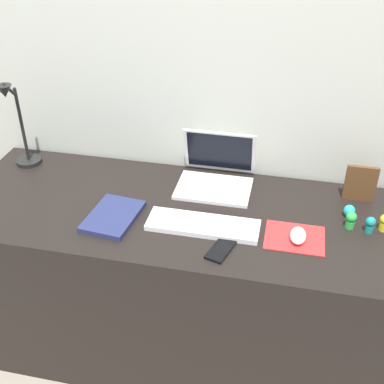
% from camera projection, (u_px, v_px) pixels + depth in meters
% --- Properties ---
extents(ground_plane, '(6.00, 6.00, 0.00)m').
position_uv_depth(ground_plane, '(184.00, 341.00, 2.33)').
color(ground_plane, gray).
extents(back_wall, '(2.98, 0.05, 1.64)m').
position_uv_depth(back_wall, '(202.00, 147.00, 2.19)').
color(back_wall, beige).
rests_on(back_wall, ground_plane).
extents(desk, '(1.78, 0.66, 0.74)m').
position_uv_depth(desk, '(184.00, 282.00, 2.13)').
color(desk, black).
rests_on(desk, ground_plane).
extents(laptop, '(0.30, 0.26, 0.21)m').
position_uv_depth(laptop, '(216.00, 172.00, 2.07)').
color(laptop, white).
rests_on(laptop, desk).
extents(keyboard, '(0.41, 0.13, 0.02)m').
position_uv_depth(keyboard, '(203.00, 225.00, 1.83)').
color(keyboard, white).
rests_on(keyboard, desk).
extents(mousepad, '(0.21, 0.17, 0.00)m').
position_uv_depth(mousepad, '(295.00, 238.00, 1.78)').
color(mousepad, red).
rests_on(mousepad, desk).
extents(mouse, '(0.06, 0.10, 0.03)m').
position_uv_depth(mouse, '(298.00, 236.00, 1.76)').
color(mouse, white).
rests_on(mouse, mousepad).
extents(cell_phone, '(0.10, 0.14, 0.01)m').
position_uv_depth(cell_phone, '(221.00, 250.00, 1.72)').
color(cell_phone, black).
rests_on(cell_phone, desk).
extents(desk_lamp, '(0.11, 0.16, 0.40)m').
position_uv_depth(desk_lamp, '(18.00, 128.00, 2.11)').
color(desk_lamp, black).
rests_on(desk_lamp, desk).
extents(notebook_pad, '(0.19, 0.26, 0.02)m').
position_uv_depth(notebook_pad, '(113.00, 216.00, 1.88)').
color(notebook_pad, navy).
rests_on(notebook_pad, desk).
extents(picture_frame, '(0.12, 0.02, 0.15)m').
position_uv_depth(picture_frame, '(360.00, 184.00, 1.95)').
color(picture_frame, brown).
rests_on(picture_frame, desk).
extents(toy_figurine_green, '(0.04, 0.04, 0.07)m').
position_uv_depth(toy_figurine_green, '(351.00, 220.00, 1.82)').
color(toy_figurine_green, green).
rests_on(toy_figurine_green, desk).
extents(toy_figurine_teal, '(0.04, 0.04, 0.06)m').
position_uv_depth(toy_figurine_teal, '(370.00, 224.00, 1.80)').
color(toy_figurine_teal, teal).
rests_on(toy_figurine_teal, desk).
extents(toy_figurine_cyan, '(0.04, 0.04, 0.05)m').
position_uv_depth(toy_figurine_cyan, '(349.00, 211.00, 1.88)').
color(toy_figurine_cyan, '#28B7CC').
rests_on(toy_figurine_cyan, desk).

